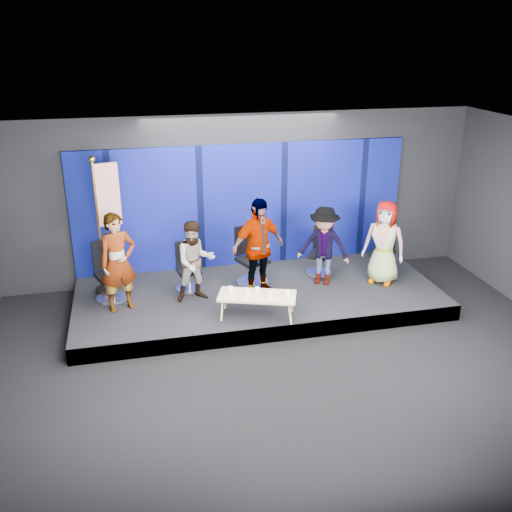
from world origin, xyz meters
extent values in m
plane|color=black|center=(0.00, 0.00, 0.00)|extent=(10.00, 10.00, 0.00)
cube|color=black|center=(0.00, 4.00, 1.75)|extent=(10.00, 0.02, 3.50)
cube|color=black|center=(0.00, -4.00, 1.75)|extent=(10.00, 0.02, 3.50)
cube|color=black|center=(0.00, 0.00, 3.50)|extent=(10.00, 8.00, 0.02)
cube|color=black|center=(0.00, 2.50, 0.15)|extent=(7.00, 3.00, 0.30)
cube|color=#060E51|center=(0.00, 3.95, 1.60)|extent=(7.00, 0.08, 2.60)
cylinder|color=silver|center=(-2.76, 2.73, 0.33)|extent=(0.80, 0.80, 0.06)
cylinder|color=silver|center=(-2.76, 2.73, 0.57)|extent=(0.07, 0.07, 0.42)
cube|color=black|center=(-2.76, 2.73, 0.78)|extent=(0.64, 0.64, 0.07)
cube|color=black|center=(-2.85, 2.97, 1.13)|extent=(0.45, 0.20, 0.58)
imported|color=black|center=(-2.60, 2.31, 1.21)|extent=(0.77, 0.62, 1.81)
cylinder|color=silver|center=(-1.31, 2.83, 0.33)|extent=(0.59, 0.59, 0.05)
cylinder|color=silver|center=(-1.31, 2.83, 0.53)|extent=(0.06, 0.06, 0.36)
cube|color=black|center=(-1.31, 2.83, 0.71)|extent=(0.47, 0.47, 0.06)
cube|color=black|center=(-1.33, 3.05, 1.01)|extent=(0.40, 0.09, 0.49)
imported|color=black|center=(-1.22, 2.39, 1.07)|extent=(0.81, 0.66, 1.54)
cylinder|color=silver|center=(-0.03, 2.83, 0.33)|extent=(0.85, 0.85, 0.07)
cylinder|color=silver|center=(-0.03, 2.83, 0.59)|extent=(0.08, 0.08, 0.44)
cube|color=black|center=(-0.03, 2.83, 0.81)|extent=(0.68, 0.68, 0.08)
cube|color=black|center=(-0.13, 3.08, 1.17)|extent=(0.47, 0.22, 0.61)
imported|color=black|center=(-0.03, 2.38, 1.25)|extent=(1.20, 0.83, 1.90)
cylinder|color=silver|center=(1.42, 3.00, 0.33)|extent=(0.76, 0.76, 0.06)
cylinder|color=silver|center=(1.42, 3.00, 0.54)|extent=(0.06, 0.06, 0.37)
cube|color=black|center=(1.42, 3.00, 0.72)|extent=(0.61, 0.61, 0.06)
cube|color=black|center=(1.54, 3.19, 1.03)|extent=(0.37, 0.26, 0.51)
imported|color=black|center=(1.33, 2.56, 1.10)|extent=(1.18, 1.05, 1.59)
cylinder|color=silver|center=(2.68, 2.77, 0.33)|extent=(0.83, 0.83, 0.06)
cylinder|color=silver|center=(2.68, 2.77, 0.55)|extent=(0.07, 0.07, 0.39)
cube|color=black|center=(2.68, 2.77, 0.75)|extent=(0.66, 0.66, 0.07)
cube|color=black|center=(2.83, 2.94, 1.07)|extent=(0.36, 0.32, 0.54)
imported|color=black|center=(2.51, 2.35, 1.14)|extent=(0.98, 0.94, 1.69)
cube|color=tan|center=(-0.26, 1.46, 0.70)|extent=(1.47, 0.99, 0.04)
cylinder|color=tan|center=(-0.90, 1.45, 0.49)|extent=(0.04, 0.04, 0.38)
cylinder|color=tan|center=(-0.75, 1.87, 0.49)|extent=(0.04, 0.04, 0.38)
cylinder|color=tan|center=(0.22, 1.05, 0.49)|extent=(0.04, 0.04, 0.38)
cylinder|color=tan|center=(0.37, 1.48, 0.49)|extent=(0.04, 0.04, 0.38)
cylinder|color=white|center=(-0.70, 1.68, 0.77)|extent=(0.09, 0.09, 0.10)
cylinder|color=white|center=(-0.43, 1.46, 0.76)|extent=(0.07, 0.07, 0.09)
cylinder|color=white|center=(-0.23, 1.57, 0.76)|extent=(0.08, 0.08, 0.09)
cylinder|color=white|center=(-0.07, 1.30, 0.77)|extent=(0.09, 0.09, 0.10)
cylinder|color=white|center=(0.26, 1.34, 0.76)|extent=(0.08, 0.08, 0.09)
cylinder|color=black|center=(-2.91, 3.08, 0.36)|extent=(0.36, 0.36, 0.11)
cylinder|color=gold|center=(-2.91, 3.08, 1.63)|extent=(0.05, 0.05, 2.44)
sphere|color=gold|center=(-2.91, 3.08, 2.91)|extent=(0.12, 0.12, 0.12)
cube|color=#B21422|center=(-2.68, 3.11, 2.24)|extent=(0.43, 0.16, 1.17)
camera|label=1|loc=(-2.31, -7.33, 5.04)|focal=40.00mm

